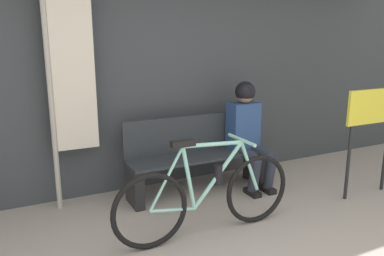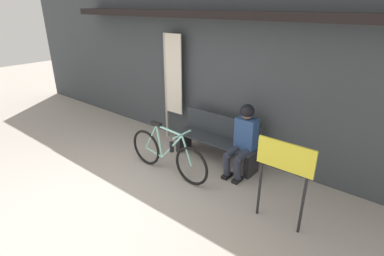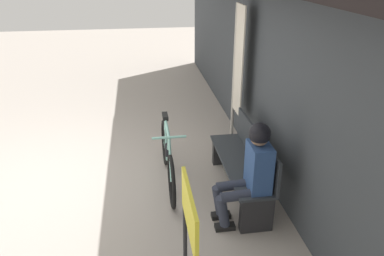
{
  "view_description": "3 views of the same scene",
  "coord_description": "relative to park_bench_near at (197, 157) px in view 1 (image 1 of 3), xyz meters",
  "views": [
    {
      "loc": [
        -1.3,
        -1.2,
        1.64
      ],
      "look_at": [
        0.26,
        1.97,
        0.81
      ],
      "focal_mm": 35.0,
      "sensor_mm": 36.0,
      "label": 1
    },
    {
      "loc": [
        3.22,
        -1.74,
        2.66
      ],
      "look_at": [
        0.21,
        1.94,
        0.68
      ],
      "focal_mm": 28.0,
      "sensor_mm": 36.0,
      "label": 2
    },
    {
      "loc": [
        4.36,
        1.09,
        2.7
      ],
      "look_at": [
        0.21,
        1.7,
        0.8
      ],
      "focal_mm": 35.0,
      "sensor_mm": 36.0,
      "label": 3
    }
  ],
  "objects": [
    {
      "name": "banner_pole",
      "position": [
        -1.29,
        0.22,
        0.89
      ],
      "size": [
        0.45,
        0.05,
        2.15
      ],
      "color": "#B7B2A8",
      "rests_on": "ground_plane"
    },
    {
      "name": "person_seated",
      "position": [
        0.58,
        -0.1,
        0.3
      ],
      "size": [
        0.34,
        0.59,
        1.2
      ],
      "color": "#2D3342",
      "rests_on": "ground_plane"
    },
    {
      "name": "bicycle",
      "position": [
        -0.36,
        -0.91,
        -0.03
      ],
      "size": [
        1.67,
        0.4,
        0.87
      ],
      "color": "black",
      "rests_on": "ground_plane"
    },
    {
      "name": "park_bench_near",
      "position": [
        0.0,
        0.0,
        0.0
      ],
      "size": [
        1.58,
        0.42,
        0.83
      ],
      "color": "#2D3338",
      "rests_on": "ground_plane"
    },
    {
      "name": "signboard",
      "position": [
        1.59,
        -0.9,
        0.47
      ],
      "size": [
        0.71,
        0.04,
        1.15
      ],
      "color": "#232326",
      "rests_on": "ground_plane"
    },
    {
      "name": "storefront_wall",
      "position": [
        -0.49,
        0.43,
        1.28
      ],
      "size": [
        12.0,
        0.56,
        3.2
      ],
      "color": "#3D4247",
      "rests_on": "ground_plane"
    }
  ]
}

